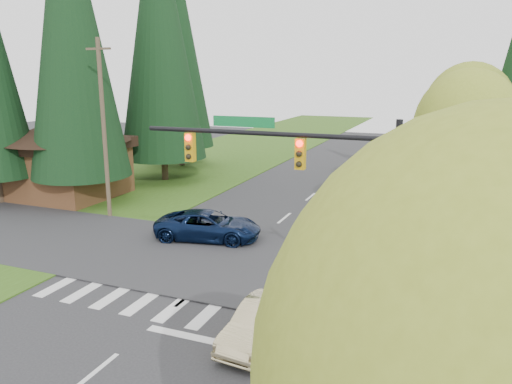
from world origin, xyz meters
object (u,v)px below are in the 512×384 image
Objects in this scene: parked_car_a at (359,211)px; parked_car_b at (381,184)px; suv_navy at (208,226)px; parked_car_c at (404,159)px; parked_car_e at (417,147)px; parked_car_d at (406,149)px; sedan_champagne at (262,322)px.

parked_car_b is at bearing 85.35° from parked_car_a.
suv_navy reaches higher than parked_car_b.
parked_car_c reaches higher than parked_car_e.
parked_car_d is (-0.43, 6.79, -0.07)m from parked_car_c.
parked_car_d is at bearing -22.87° from suv_navy.
parked_car_d is at bearing -123.74° from parked_car_e.
parked_car_a is (0.48, 13.24, 0.16)m from sedan_champagne.
parked_car_a is 27.48m from parked_car_e.
sedan_champagne is 0.93× the size of parked_car_d.
parked_car_b is at bearing -98.05° from parked_car_e.
suv_navy is at bearing 131.82° from sedan_champagne.
parked_car_c is 8.55m from parked_car_e.
parked_car_d is 1.98m from parked_car_e.
parked_car_d reaches higher than parked_car_b.
sedan_champagne is 10.09m from suv_navy.
parked_car_a reaches higher than suv_navy.
sedan_champagne is 0.81× the size of parked_car_c.
parked_car_b is at bearing -87.16° from parked_car_c.
parked_car_a is at bearing 93.06° from sedan_champagne.
sedan_champagne is 0.74× the size of suv_navy.
parked_car_d is (6.50, 30.87, -0.02)m from suv_navy.
parked_car_a is 0.98× the size of parked_car_c.
parked_car_c is (6.93, 24.08, 0.06)m from suv_navy.
parked_car_a is 8.16m from parked_car_b.
suv_navy reaches higher than sedan_champagne.
parked_car_c reaches higher than parked_car_b.
suv_navy is (-6.02, 8.09, 0.09)m from sedan_champagne.
parked_car_b is (0.00, 8.16, -0.14)m from parked_car_a.
parked_car_c is at bearing -27.04° from suv_navy.
sedan_champagne is 13.25m from parked_car_a.
parked_car_c is 6.81m from parked_car_d.
parked_car_c is at bearing -98.70° from parked_car_e.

